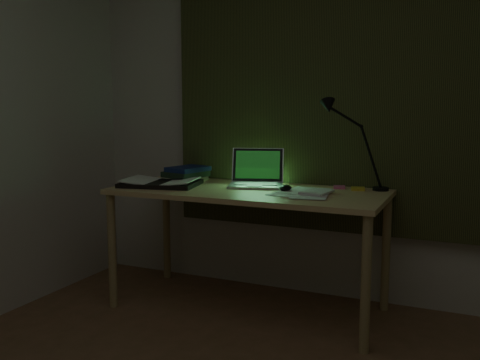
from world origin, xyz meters
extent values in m
cube|color=silver|center=(0.00, 2.00, 1.25)|extent=(3.50, 0.00, 2.50)
cube|color=#31351A|center=(0.00, 1.96, 1.45)|extent=(2.20, 0.06, 2.00)
ellipsoid|color=black|center=(-0.21, 1.60, 0.77)|extent=(0.08, 0.11, 0.04)
cube|color=gold|center=(0.17, 1.81, 0.76)|extent=(0.10, 0.10, 0.02)
cube|color=#EC5C98|center=(0.05, 1.83, 0.75)|extent=(0.08, 0.08, 0.01)
camera|label=1|loc=(0.81, -1.36, 1.25)|focal=40.00mm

